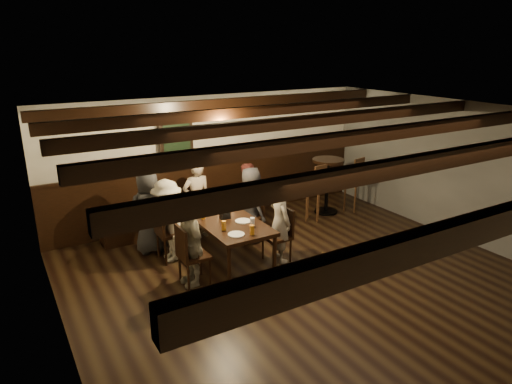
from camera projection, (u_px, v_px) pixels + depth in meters
room at (232, 183)px, 7.66m from camera, size 7.00×7.00×7.00m
dining_table at (224, 221)px, 7.12m from camera, size 0.86×1.92×0.72m
chair_left_near at (171, 242)px, 7.25m from camera, size 0.44×0.44×0.96m
chair_left_far at (193, 266)px, 6.52m from camera, size 0.41×0.41×0.89m
chair_right_near at (250, 225)px, 7.95m from camera, size 0.42×0.42×0.91m
chair_right_far at (278, 245)px, 7.22m from camera, size 0.39×0.39×0.86m
person_bench_left at (149, 211)px, 7.41m from camera, size 0.69×0.45×1.41m
person_bench_centre at (197, 199)px, 7.96m from camera, size 0.51×0.34×1.41m
person_bench_right at (246, 197)px, 8.30m from camera, size 0.62×0.48×1.27m
person_left_near at (168, 221)px, 7.12m from camera, size 0.49×0.86×1.33m
person_left_far at (190, 244)px, 6.40m from camera, size 0.30×0.73×1.24m
person_right_near at (251, 205)px, 7.85m from camera, size 0.42×0.64×1.32m
person_right_far at (280, 221)px, 7.11m from camera, size 0.32×0.48×1.32m
pint_a at (189, 203)px, 7.52m from camera, size 0.07×0.07×0.14m
pint_b at (220, 199)px, 7.73m from camera, size 0.07×0.07×0.14m
pint_c at (203, 215)px, 7.01m from camera, size 0.07×0.07×0.14m
pint_d at (235, 206)px, 7.39m from camera, size 0.07×0.07×0.14m
pint_e at (224, 225)px, 6.60m from camera, size 0.07×0.07×0.14m
pint_f at (252, 222)px, 6.72m from camera, size 0.07×0.07×0.14m
pint_g at (252, 230)px, 6.44m from camera, size 0.07×0.07×0.14m
plate_near at (236, 234)px, 6.45m from camera, size 0.24×0.24×0.01m
plate_far at (243, 221)px, 6.94m from camera, size 0.24×0.24×0.01m
condiment_caddy at (225, 215)px, 7.04m from camera, size 0.15×0.10×0.12m
candle at (222, 209)px, 7.39m from camera, size 0.05×0.05×0.05m
high_top_table at (327, 178)px, 9.14m from camera, size 0.63×0.63×1.12m
bar_stool_left at (313, 200)px, 8.83m from camera, size 0.37×0.39×1.14m
bar_stool_right at (351, 191)px, 9.35m from camera, size 0.37×0.39×1.14m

